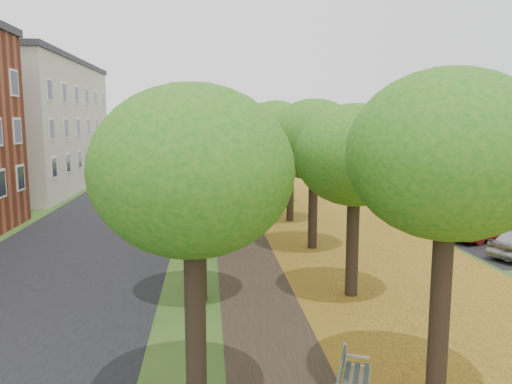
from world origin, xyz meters
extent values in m
cube|color=black|center=(-7.50, 15.00, 0.00)|extent=(8.00, 70.00, 0.01)
cube|color=black|center=(0.00, 15.00, 0.00)|extent=(3.20, 70.00, 0.01)
cube|color=#A3801E|center=(5.00, 15.00, 0.01)|extent=(7.50, 70.00, 0.01)
cube|color=black|center=(13.50, 16.00, 0.00)|extent=(9.00, 16.00, 0.01)
cylinder|color=black|center=(-2.20, 0.00, 1.75)|extent=(0.40, 0.40, 3.49)
ellipsoid|color=#1B6715|center=(-2.20, 0.00, 4.79)|extent=(4.00, 4.00, 3.40)
cylinder|color=black|center=(-2.20, 6.00, 1.75)|extent=(0.40, 0.40, 3.49)
ellipsoid|color=#1B6715|center=(-2.20, 6.00, 4.79)|extent=(4.00, 4.00, 3.40)
cylinder|color=black|center=(-2.20, 12.00, 1.75)|extent=(0.40, 0.40, 3.49)
ellipsoid|color=#1B6715|center=(-2.20, 12.00, 4.79)|extent=(4.00, 4.00, 3.40)
cylinder|color=black|center=(-2.20, 18.00, 1.75)|extent=(0.40, 0.40, 3.49)
ellipsoid|color=#1B6715|center=(-2.20, 18.00, 4.79)|extent=(4.00, 4.00, 3.40)
cylinder|color=black|center=(-2.20, 24.00, 1.75)|extent=(0.40, 0.40, 3.49)
ellipsoid|color=#1B6715|center=(-2.20, 24.00, 4.79)|extent=(4.00, 4.00, 3.40)
cylinder|color=black|center=(-2.20, 30.00, 1.75)|extent=(0.40, 0.40, 3.49)
ellipsoid|color=#1B6715|center=(-2.20, 30.00, 4.79)|extent=(4.00, 4.00, 3.40)
cylinder|color=black|center=(2.60, 0.00, 1.75)|extent=(0.40, 0.40, 3.49)
ellipsoid|color=#1B6715|center=(2.60, 0.00, 4.79)|extent=(4.00, 4.00, 3.40)
cylinder|color=black|center=(2.60, 6.00, 1.75)|extent=(0.40, 0.40, 3.49)
ellipsoid|color=#1B6715|center=(2.60, 6.00, 4.79)|extent=(4.00, 4.00, 3.40)
cylinder|color=black|center=(2.60, 12.00, 1.75)|extent=(0.40, 0.40, 3.49)
ellipsoid|color=#1B6715|center=(2.60, 12.00, 4.79)|extent=(4.00, 4.00, 3.40)
cylinder|color=black|center=(2.60, 18.00, 1.75)|extent=(0.40, 0.40, 3.49)
ellipsoid|color=#1B6715|center=(2.60, 18.00, 4.79)|extent=(4.00, 4.00, 3.40)
cylinder|color=black|center=(2.60, 24.00, 1.75)|extent=(0.40, 0.40, 3.49)
ellipsoid|color=#1B6715|center=(2.60, 24.00, 4.79)|extent=(4.00, 4.00, 3.40)
cylinder|color=black|center=(2.60, 30.00, 1.75)|extent=(0.40, 0.40, 3.49)
ellipsoid|color=#1B6715|center=(2.60, 30.00, 4.79)|extent=(4.00, 4.00, 3.40)
cube|color=beige|center=(-17.00, 33.00, 5.00)|extent=(10.00, 20.00, 10.00)
cube|color=#2D2D33|center=(-17.00, 33.00, 10.20)|extent=(10.30, 20.30, 0.40)
cube|color=#2B362D|center=(0.60, -0.14, 0.76)|extent=(0.70, 1.78, 0.27)
cube|color=silver|center=(1.15, 0.57, 0.24)|extent=(0.51, 0.24, 0.47)
cube|color=silver|center=(1.15, 0.57, 0.66)|extent=(0.46, 0.23, 0.04)
imported|color=maroon|center=(11.00, 12.76, 0.69)|extent=(4.40, 3.08, 1.37)
imported|color=#333338|center=(11.00, 16.74, 0.71)|extent=(5.14, 2.76, 1.42)
imported|color=silver|center=(11.00, 17.72, 0.75)|extent=(5.56, 2.84, 1.50)
camera|label=1|loc=(-1.93, -9.02, 5.57)|focal=35.00mm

